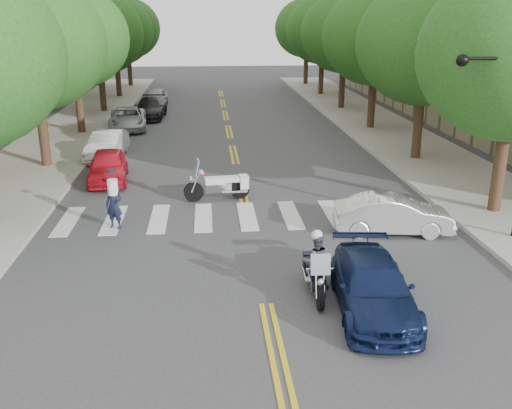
{
  "coord_description": "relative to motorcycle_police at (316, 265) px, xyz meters",
  "views": [
    {
      "loc": [
        -1.33,
        -12.46,
        6.75
      ],
      "look_at": [
        0.08,
        3.88,
        1.3
      ],
      "focal_mm": 40.0,
      "sensor_mm": 36.0,
      "label": 1
    }
  ],
  "objects": [
    {
      "name": "ground",
      "position": [
        -1.3,
        -0.48,
        -0.78
      ],
      "size": [
        140.0,
        140.0,
        0.0
      ],
      "primitive_type": "plane",
      "color": "#38383A",
      "rests_on": "ground"
    },
    {
      "name": "sidewalk_left",
      "position": [
        -10.8,
        21.52,
        -0.7
      ],
      "size": [
        5.0,
        60.0,
        0.15
      ],
      "primitive_type": "cube",
      "color": "#9E9991",
      "rests_on": "ground"
    },
    {
      "name": "sidewalk_right",
      "position": [
        8.2,
        21.52,
        -0.7
      ],
      "size": [
        5.0,
        60.0,
        0.15
      ],
      "primitive_type": "cube",
      "color": "#9E9991",
      "rests_on": "ground"
    },
    {
      "name": "tree_l_1",
      "position": [
        -10.1,
        13.52,
        4.78
      ],
      "size": [
        6.4,
        6.4,
        8.45
      ],
      "color": "#382316",
      "rests_on": "ground"
    },
    {
      "name": "tree_l_2",
      "position": [
        -10.1,
        21.52,
        4.78
      ],
      "size": [
        6.4,
        6.4,
        8.45
      ],
      "color": "#382316",
      "rests_on": "ground"
    },
    {
      "name": "tree_l_3",
      "position": [
        -10.1,
        29.52,
        4.78
      ],
      "size": [
        6.4,
        6.4,
        8.45
      ],
      "color": "#382316",
      "rests_on": "ground"
    },
    {
      "name": "tree_l_4",
      "position": [
        -10.1,
        37.52,
        4.78
      ],
      "size": [
        6.4,
        6.4,
        8.45
      ],
      "color": "#382316",
      "rests_on": "ground"
    },
    {
      "name": "tree_l_5",
      "position": [
        -10.1,
        45.52,
        4.78
      ],
      "size": [
        6.4,
        6.4,
        8.45
      ],
      "color": "#382316",
      "rests_on": "ground"
    },
    {
      "name": "tree_r_1",
      "position": [
        7.5,
        13.52,
        4.78
      ],
      "size": [
        6.4,
        6.4,
        8.45
      ],
      "color": "#382316",
      "rests_on": "ground"
    },
    {
      "name": "tree_r_2",
      "position": [
        7.5,
        21.52,
        4.78
      ],
      "size": [
        6.4,
        6.4,
        8.45
      ],
      "color": "#382316",
      "rests_on": "ground"
    },
    {
      "name": "tree_r_3",
      "position": [
        7.5,
        29.52,
        4.78
      ],
      "size": [
        6.4,
        6.4,
        8.45
      ],
      "color": "#382316",
      "rests_on": "ground"
    },
    {
      "name": "tree_r_4",
      "position": [
        7.5,
        37.52,
        4.78
      ],
      "size": [
        6.4,
        6.4,
        8.45
      ],
      "color": "#382316",
      "rests_on": "ground"
    },
    {
      "name": "tree_r_5",
      "position": [
        7.5,
        45.52,
        4.78
      ],
      "size": [
        6.4,
        6.4,
        8.45
      ],
      "color": "#382316",
      "rests_on": "ground"
    },
    {
      "name": "motorcycle_police",
      "position": [
        0.0,
        0.0,
        0.0
      ],
      "size": [
        0.74,
        2.16,
        1.75
      ],
      "rotation": [
        0.0,
        0.0,
        3.1
      ],
      "color": "black",
      "rests_on": "ground"
    },
    {
      "name": "motorcycle_parked",
      "position": [
        -2.1,
        8.04,
        -0.21
      ],
      "size": [
        2.53,
        0.78,
        1.63
      ],
      "rotation": [
        0.0,
        0.0,
        1.7
      ],
      "color": "black",
      "rests_on": "ground"
    },
    {
      "name": "officer_standing",
      "position": [
        -5.75,
        5.19,
        0.04
      ],
      "size": [
        0.7,
        0.58,
        1.63
      ],
      "primitive_type": "imported",
      "rotation": [
        0.0,
        0.0,
        -0.37
      ],
      "color": "#151A31",
      "rests_on": "ground"
    },
    {
      "name": "convertible",
      "position": [
        3.3,
        4.02,
        -0.16
      ],
      "size": [
        3.93,
        1.8,
        1.25
      ],
      "primitive_type": "imported",
      "rotation": [
        0.0,
        0.0,
        1.44
      ],
      "color": "white",
      "rests_on": "ground"
    },
    {
      "name": "sedan_blue",
      "position": [
        1.2,
        -0.98,
        -0.16
      ],
      "size": [
        2.12,
        4.41,
        1.24
      ],
      "primitive_type": "imported",
      "rotation": [
        0.0,
        0.0,
        -0.09
      ],
      "color": "#0F1B40",
      "rests_on": "ground"
    },
    {
      "name": "parked_car_a",
      "position": [
        -6.89,
        11.05,
        -0.11
      ],
      "size": [
        1.96,
        4.08,
        1.35
      ],
      "primitive_type": "imported",
      "rotation": [
        0.0,
        0.0,
        0.1
      ],
      "color": "red",
      "rests_on": "ground"
    },
    {
      "name": "parked_car_b",
      "position": [
        -7.6,
        15.34,
        -0.12
      ],
      "size": [
        1.72,
        4.12,
        1.32
      ],
      "primitive_type": "imported",
      "rotation": [
        0.0,
        0.0,
        -0.08
      ],
      "color": "white",
      "rests_on": "ground"
    },
    {
      "name": "parked_car_c",
      "position": [
        -7.52,
        22.86,
        -0.11
      ],
      "size": [
        2.66,
        4.97,
        1.33
      ],
      "primitive_type": "imported",
      "rotation": [
        0.0,
        0.0,
        0.1
      ],
      "color": "#B8BDC1",
      "rests_on": "ground"
    },
    {
      "name": "parked_car_d",
      "position": [
        -6.5,
        26.83,
        -0.08
      ],
      "size": [
        2.17,
        4.88,
        1.39
      ],
      "primitive_type": "imported",
      "rotation": [
        0.0,
        0.0,
        -0.05
      ],
      "color": "black",
      "rests_on": "ground"
    },
    {
      "name": "parked_car_e",
      "position": [
        -6.55,
        32.49,
        -0.11
      ],
      "size": [
        1.8,
        3.99,
        1.33
      ],
      "primitive_type": "imported",
      "rotation": [
        0.0,
        0.0,
        -0.06
      ],
      "color": "#ADAEB3",
      "rests_on": "ground"
    }
  ]
}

